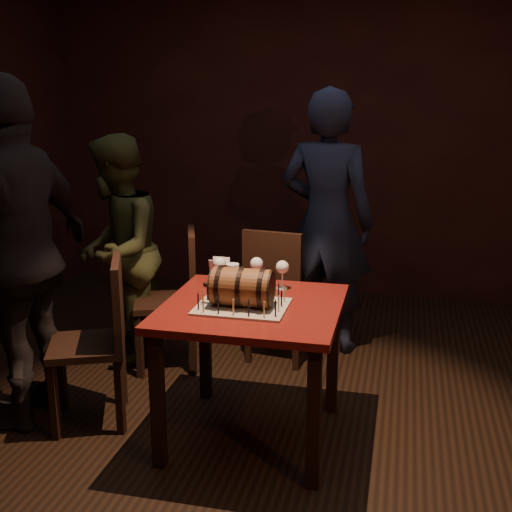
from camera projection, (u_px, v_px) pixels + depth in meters
name	position (u px, v px, depth m)	size (l,w,h in m)	color
room_shell	(272.00, 174.00, 3.24)	(5.04, 5.04, 2.80)	black
pub_table	(252.00, 324.00, 3.30)	(0.90, 0.90, 0.75)	#54100E
cake_board	(242.00, 307.00, 3.22)	(0.45, 0.35, 0.01)	#A09281
barrel_cake	(242.00, 287.00, 3.19)	(0.36, 0.21, 0.21)	brown
birthday_candles	(242.00, 298.00, 3.21)	(0.40, 0.30, 0.09)	#D3C97E
wine_glass_left	(219.00, 265.00, 3.56)	(0.07, 0.07, 0.16)	silver
wine_glass_mid	(257.00, 265.00, 3.56)	(0.07, 0.07, 0.16)	silver
wine_glass_right	(282.00, 268.00, 3.49)	(0.07, 0.07, 0.16)	silver
pint_of_ale	(233.00, 278.00, 3.47)	(0.07, 0.07, 0.15)	silver
menu_card	(220.00, 270.00, 3.65)	(0.10, 0.05, 0.13)	white
chair_back	(277.00, 288.00, 4.29)	(0.45, 0.45, 0.93)	black
chair_left_rear	(178.00, 291.00, 4.22)	(0.51, 0.51, 0.93)	black
chair_left_front	(101.00, 333.00, 3.50)	(0.52, 0.52, 0.93)	black
person_back	(327.00, 222.00, 4.45)	(0.67, 0.44, 1.83)	#1B1F36
person_left_rear	(117.00, 251.00, 4.27)	(0.75, 0.58, 1.54)	#424422
person_left_front	(20.00, 255.00, 3.45)	(1.11, 0.46, 1.90)	black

